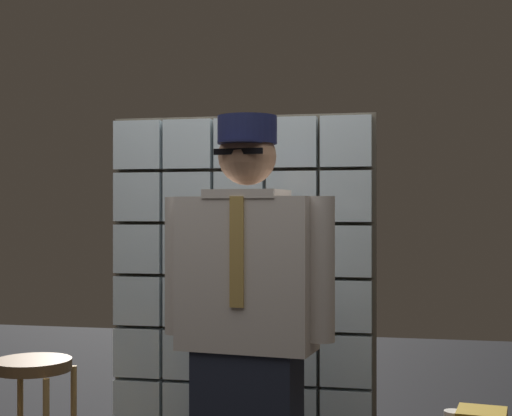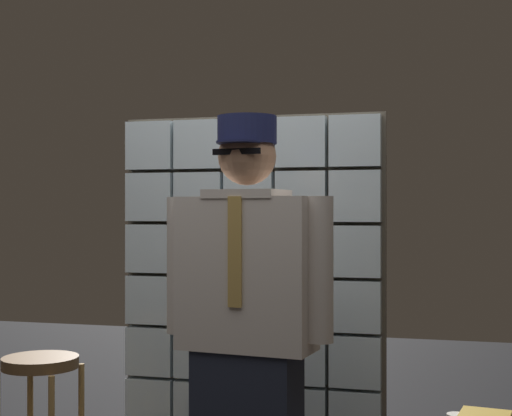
{
  "view_description": "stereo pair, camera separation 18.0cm",
  "coord_description": "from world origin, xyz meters",
  "views": [
    {
      "loc": [
        0.88,
        -2.65,
        1.43
      ],
      "look_at": [
        0.26,
        0.36,
        1.44
      ],
      "focal_mm": 53.39,
      "sensor_mm": 36.0,
      "label": 1
    },
    {
      "loc": [
        1.05,
        -2.61,
        1.43
      ],
      "look_at": [
        0.26,
        0.36,
        1.44
      ],
      "focal_mm": 53.39,
      "sensor_mm": 36.0,
      "label": 2
    }
  ],
  "objects": [
    {
      "name": "standing_person",
      "position": [
        0.22,
        0.33,
        0.94
      ],
      "size": [
        0.72,
        0.34,
        1.81
      ],
      "rotation": [
        0.0,
        0.0,
        -0.12
      ],
      "color": "#1E2333",
      "rests_on": "ground"
    },
    {
      "name": "bar_stool",
      "position": [
        -0.76,
        0.43,
        0.58
      ],
      "size": [
        0.34,
        0.34,
        0.77
      ],
      "color": "brown",
      "rests_on": "ground"
    },
    {
      "name": "glass_block_wall",
      "position": [
        -0.0,
        1.18,
        0.95
      ],
      "size": [
        1.39,
        0.1,
        1.94
      ],
      "color": "silver",
      "rests_on": "ground"
    }
  ]
}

